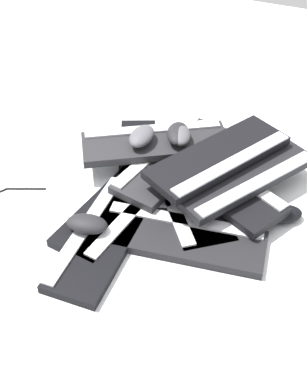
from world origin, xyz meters
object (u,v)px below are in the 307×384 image
Objects in this scene: keyboard_4 at (145,164)px; mouse_5 at (178,134)px; keyboard_7 at (155,143)px; mouse_4 at (87,224)px; mouse_0 at (142,136)px; mouse_1 at (179,134)px; keyboard_5 at (215,181)px; mouse_3 at (184,129)px; keyboard_9 at (219,157)px; keyboard_3 at (185,194)px; keyboard_0 at (119,205)px; keyboard_1 at (104,235)px; keyboard_8 at (243,176)px; keyboard_2 at (181,238)px; mouse_2 at (283,214)px; keyboard_6 at (172,159)px.

mouse_5 is at bearing -143.93° from keyboard_4.
keyboard_7 is 4.13× the size of mouse_4.
mouse_0 is 1.00× the size of mouse_4.
mouse_5 is at bearing -125.72° from mouse_1.
mouse_3 is (0.18, -0.24, -0.02)m from keyboard_5.
mouse_1 is at bearing 64.87° from mouse_5.
mouse_4 is (0.25, 0.34, -0.05)m from keyboard_9.
keyboard_3 is 4.01× the size of mouse_1.
keyboard_9 is (-0.22, -0.20, 0.09)m from keyboard_0.
keyboard_3 is at bearing -136.30° from mouse_4.
keyboard_4 is 1.01× the size of keyboard_5.
keyboard_1 is at bearing 57.50° from keyboard_9.
mouse_0 is (0.03, 0.03, 0.04)m from keyboard_7.
keyboard_8 reaches higher than keyboard_1.
keyboard_4 is at bearing 37.82° from mouse_3.
keyboard_1 is 4.04× the size of mouse_4.
mouse_0 and mouse_5 have the same top height.
keyboard_2 is at bearing 106.62° from keyboard_3.
keyboard_7 is at bearing 134.04° from mouse_0.
keyboard_0 is 0.12m from keyboard_1.
keyboard_1 is 0.97× the size of keyboard_9.
mouse_5 is (0.15, -0.09, 0.07)m from keyboard_5.
keyboard_7 is at bearing -39.76° from keyboard_3.
mouse_0 is 0.11m from mouse_5.
mouse_1 is at bearing 64.61° from mouse_3.
mouse_5 reaches higher than mouse_2.
mouse_3 is (0.03, -0.19, -0.02)m from keyboard_6.
keyboard_3 and keyboard_4 have the same top height.
keyboard_5 is 0.16m from keyboard_6.
mouse_3 is (-0.05, -0.21, 0.01)m from keyboard_4.
keyboard_8 is at bearing 170.00° from keyboard_7.
keyboard_2 is at bearing -159.93° from keyboard_1.
mouse_0 reaches higher than keyboard_8.
mouse_0 is 0.23m from mouse_3.
keyboard_8 is (-0.31, 0.01, 0.06)m from keyboard_4.
keyboard_9 is at bearing 88.72° from mouse_0.
keyboard_8 reaches higher than mouse_2.
mouse_0 is (0.17, -0.09, 0.10)m from keyboard_3.
mouse_0 is 0.11m from mouse_1.
mouse_2 is at bearing -140.89° from keyboard_2.
keyboard_3 is 0.09m from keyboard_5.
mouse_4 reaches higher than keyboard_1.
keyboard_1 is at bearing 96.46° from keyboard_0.
keyboard_8 is at bearing 172.03° from keyboard_6.
mouse_2 reaches higher than keyboard_0.
keyboard_5 is 4.18× the size of mouse_3.
keyboard_7 is at bearing 41.06° from mouse_3.
mouse_1 is (0.07, -0.14, 0.10)m from keyboard_3.
keyboard_9 reaches higher than mouse_3.
keyboard_4 is at bearing -83.43° from mouse_1.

